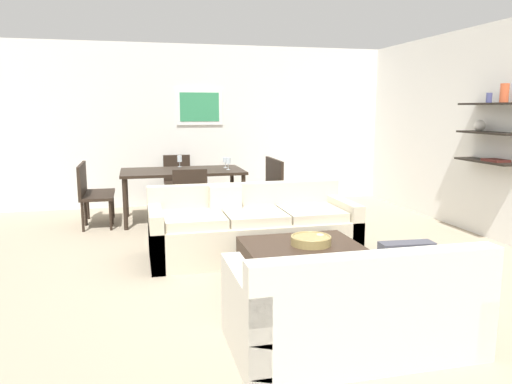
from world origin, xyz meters
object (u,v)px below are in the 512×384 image
object	(u,v)px
candle_jar	(320,238)
dining_chair_right_near	(271,185)
decorative_bowl	(311,240)
wine_glass_right_near	(228,161)
dining_table	(183,175)
dining_chair_right_far	(263,181)
dining_chair_foot	(189,197)
dining_chair_head	(178,178)
dining_chair_left_near	(90,193)
coffee_table	(305,267)
wine_glass_head	(180,159)
loveseat_white	(353,308)
dining_chair_left_far	(92,188)
sofa_beige	(252,230)
wine_glass_right_far	(225,160)

from	to	relation	value
candle_jar	dining_chair_right_near	world-z (taller)	dining_chair_right_near
decorative_bowl	wine_glass_right_near	bearing A→B (deg)	94.92
dining_table	dining_chair_right_far	world-z (taller)	dining_chair_right_far
dining_chair_foot	dining_chair_head	world-z (taller)	same
dining_chair_head	dining_chair_right_far	world-z (taller)	same
candle_jar	dining_chair_left_near	world-z (taller)	dining_chair_left_near
decorative_bowl	dining_chair_left_near	world-z (taller)	dining_chair_left_near
dining_table	coffee_table	bearing A→B (deg)	-74.86
candle_jar	wine_glass_right_near	distance (m)	2.87
dining_table	candle_jar	bearing A→B (deg)	-70.83
wine_glass_right_near	wine_glass_head	bearing A→B (deg)	140.49
loveseat_white	dining_chair_left_far	world-z (taller)	dining_chair_left_far
wine_glass_right_near	decorative_bowl	bearing A→B (deg)	-85.08
loveseat_white	dining_chair_foot	world-z (taller)	dining_chair_foot
coffee_table	dining_table	world-z (taller)	dining_table
dining_chair_foot	dining_chair_head	xyz separation A→B (m)	(0.00, 1.79, 0.00)
dining_chair_left_far	wine_glass_right_near	world-z (taller)	wine_glass_right_near
dining_chair_right_near	dining_chair_right_far	bearing A→B (deg)	90.00
decorative_bowl	dining_chair_left_far	size ratio (longest dim) A/B	0.44
dining_chair_left_far	dining_chair_right_far	distance (m)	2.58
coffee_table	wine_glass_right_near	xyz separation A→B (m)	(-0.17, 2.94, 0.69)
dining_chair_head	dining_chair_left_near	bearing A→B (deg)	-139.29
coffee_table	dining_chair_right_near	world-z (taller)	dining_chair_right_near
dining_chair_left_far	sofa_beige	bearing A→B (deg)	-49.52
coffee_table	dining_chair_foot	xyz separation A→B (m)	(-0.83, 2.17, 0.31)
dining_chair_right_far	wine_glass_right_near	xyz separation A→B (m)	(-0.63, -0.34, 0.37)
dining_chair_head	wine_glass_right_near	size ratio (longest dim) A/B	4.90
decorative_bowl	wine_glass_right_far	xyz separation A→B (m)	(-0.25, 3.10, 0.44)
dining_chair_foot	dining_chair_left_near	world-z (taller)	same
loveseat_white	dining_chair_right_near	bearing A→B (deg)	82.35
dining_chair_left_near	wine_glass_right_far	xyz separation A→B (m)	(1.95, 0.34, 0.36)
dining_chair_left_far	wine_glass_right_far	size ratio (longest dim) A/B	5.45
dining_chair_left_near	decorative_bowl	bearing A→B (deg)	-51.48
wine_glass_head	dining_chair_foot	bearing A→B (deg)	-90.00
dining_chair_head	loveseat_white	bearing A→B (deg)	-81.70
dining_chair_head	dining_chair_left_far	bearing A→B (deg)	-152.44
dining_chair_foot	dining_chair_right_far	bearing A→B (deg)	40.71
dining_table	wine_glass_head	distance (m)	0.47
sofa_beige	dining_chair_foot	distance (m)	1.25
dining_table	dining_chair_head	bearing A→B (deg)	90.00
dining_chair_foot	wine_glass_head	size ratio (longest dim) A/B	5.03
candle_jar	dining_chair_right_far	distance (m)	3.17
candle_jar	dining_table	bearing A→B (deg)	109.17
coffee_table	dining_chair_right_near	xyz separation A→B (m)	(0.46, 2.84, 0.31)
loveseat_white	wine_glass_right_far	xyz separation A→B (m)	(-0.09, 4.37, 0.57)
loveseat_white	wine_glass_right_near	world-z (taller)	wine_glass_right_near
decorative_bowl	dining_table	size ratio (longest dim) A/B	0.22
dining_table	dining_chair_foot	size ratio (longest dim) A/B	2.01
decorative_bowl	wine_glass_right_near	xyz separation A→B (m)	(-0.25, 2.86, 0.45)
sofa_beige	candle_jar	distance (m)	1.06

